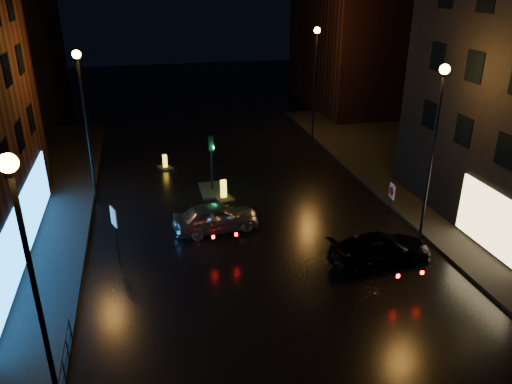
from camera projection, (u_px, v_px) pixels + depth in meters
ground at (307, 344)px, 17.43m from camera, size 120.00×120.00×0.00m
pavement_right at (502, 207)px, 27.46m from camera, size 12.00×44.00×0.15m
building_far_left at (0, 35)px, 42.42m from camera, size 8.00×16.00×14.00m
building_far_right at (353, 41)px, 46.65m from camera, size 8.00×14.00×12.00m
street_lamp_lnear at (30, 266)px, 11.77m from camera, size 0.44×0.44×8.37m
street_lamp_lfar at (84, 105)px, 26.02m from camera, size 0.44×0.44×8.37m
street_lamp_rnear at (436, 128)px, 22.16m from camera, size 0.44×0.44×8.37m
street_lamp_rfar at (315, 67)px, 36.41m from camera, size 0.44×0.44×8.37m
traffic_signal at (212, 183)px, 29.44m from camera, size 1.40×2.40×3.45m
silver_hatchback at (216, 217)px, 24.87m from camera, size 4.42×2.19×1.45m
dark_sedan at (381, 249)px, 22.06m from camera, size 4.87×2.36×1.36m
bollard_near at (224, 195)px, 28.55m from camera, size 1.17×1.48×1.14m
bollard_far at (165, 165)px, 33.02m from camera, size 1.10×1.28×0.94m
road_sign_left at (114, 221)px, 21.80m from camera, size 0.28×0.60×2.58m
road_sign_right at (392, 195)px, 24.96m from camera, size 0.09×0.55×2.28m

